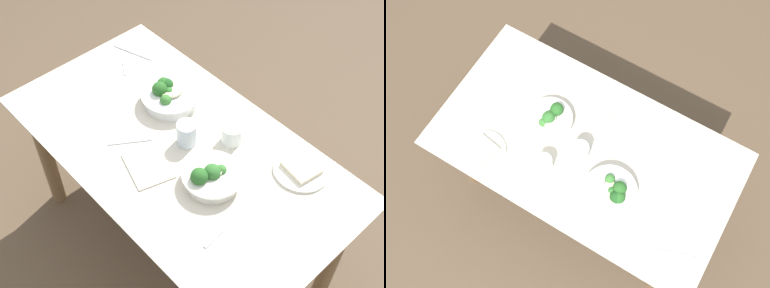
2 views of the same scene
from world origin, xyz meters
The scene contains 12 objects.
ground_plane centered at (0.00, 0.00, 0.00)m, with size 6.00×6.00×0.00m, color brown.
dining_table centered at (0.00, 0.00, 0.62)m, with size 1.48×0.81×0.73m.
broccoli_bowl_far centered at (-0.22, 0.14, 0.78)m, with size 0.26×0.26×0.11m.
broccoli_bowl_near centered at (0.22, -0.03, 0.77)m, with size 0.23×0.23×0.11m.
bread_side_plate centered at (0.42, 0.27, 0.75)m, with size 0.22×0.22×0.03m.
water_glass_center centered at (0.01, 0.04, 0.79)m, with size 0.08×0.08×0.10m, color silver.
water_glass_side centered at (0.13, 0.18, 0.78)m, with size 0.08×0.08×0.08m, color silver.
fork_by_far_bowl centered at (-0.53, 0.14, 0.74)m, with size 0.09×0.07×0.00m.
fork_by_near_bowl centered at (0.41, -0.20, 0.74)m, with size 0.01×0.10×0.00m.
table_knife_left centered at (-0.59, 0.23, 0.74)m, with size 0.21×0.01×0.00m, color #B7B7BC.
table_knife_right centered at (-0.15, -0.13, 0.74)m, with size 0.18×0.01×0.00m, color #B7B7BC.
napkin_folded_upper centered at (0.00, -0.16, 0.74)m, with size 0.20×0.15×0.01m, color #B1A997.
Camera 1 is at (1.06, -0.90, 2.35)m, focal length 49.22 mm.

